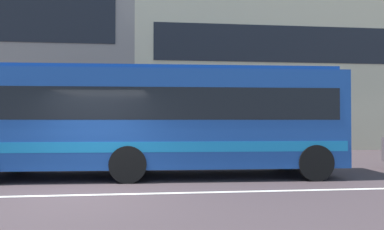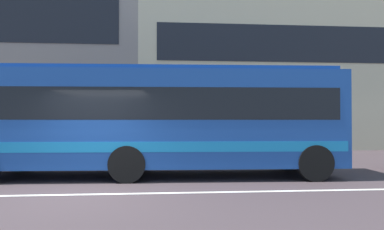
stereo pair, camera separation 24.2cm
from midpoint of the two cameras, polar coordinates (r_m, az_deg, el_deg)
name	(u,v)px [view 1 (the left image)]	position (r m, az deg, el deg)	size (l,w,h in m)	color
ground_plane	(85,195)	(8.68, -17.29, -11.93)	(160.00, 160.00, 0.00)	#3F3336
lane_centre_line	(85,195)	(8.68, -17.29, -11.91)	(60.00, 0.16, 0.01)	silver
apartment_block_right	(318,72)	(27.08, 18.89, 6.48)	(24.97, 9.73, 10.25)	beige
transit_bus	(155,117)	(10.98, -6.53, -0.36)	(11.04, 2.95, 3.21)	#194293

